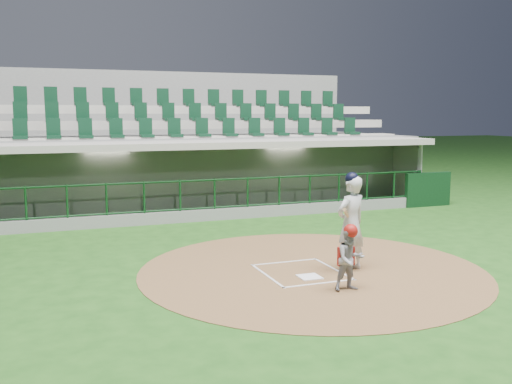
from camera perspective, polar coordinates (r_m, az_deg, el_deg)
ground at (r=12.11m, az=3.92°, el=-7.70°), size 120.00×120.00×0.00m
dirt_circle at (r=12.06m, az=5.62°, el=-7.76°), size 7.20×7.20×0.01m
home_plate at (r=11.49m, az=5.37°, el=-8.45°), size 0.43×0.43×0.02m
batter_box_chalk at (r=11.84m, az=4.52°, el=-7.98°), size 1.55×1.80×0.01m
dugout_structure at (r=19.25m, az=-5.24°, el=0.98°), size 16.40×3.70×3.00m
seating_deck at (r=22.14m, az=-7.80°, el=3.03°), size 17.00×6.72×5.15m
batter at (r=11.93m, az=9.48°, el=-2.96°), size 0.95×0.97×2.05m
catcher at (r=10.64m, az=9.38°, el=-6.50°), size 0.57×0.45×1.24m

